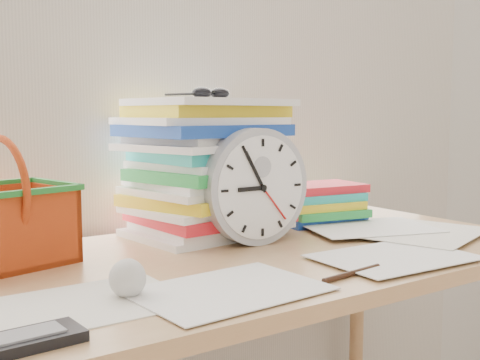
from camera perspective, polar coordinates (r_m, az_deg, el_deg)
curtain at (r=1.60m, az=-7.59°, el=15.41°), size 2.40×0.01×2.50m
desk at (r=1.31m, az=0.50°, el=-10.08°), size 1.40×0.70×0.75m
paper_stack at (r=1.47m, az=-3.15°, el=1.22°), size 0.42×0.37×0.33m
clock at (r=1.35m, az=1.40°, el=-0.61°), size 0.26×0.05×0.26m
sunglasses at (r=1.49m, az=-2.77°, el=8.23°), size 0.16×0.14×0.03m
book_stack at (r=1.64m, az=7.63°, el=-2.21°), size 0.29×0.24×0.11m
basket at (r=1.25m, az=-21.73°, el=-1.97°), size 0.29×0.25×0.25m
crumpled_ball at (r=1.00m, az=-10.66°, el=-9.10°), size 0.06×0.06×0.06m
pen at (r=1.13m, az=10.59°, el=-8.69°), size 0.16×0.03×0.01m
calculator at (r=0.84m, az=-19.84°, el=-14.18°), size 0.15×0.08×0.01m
scattered_papers at (r=1.29m, az=0.50°, el=-6.64°), size 1.26×0.42×0.02m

